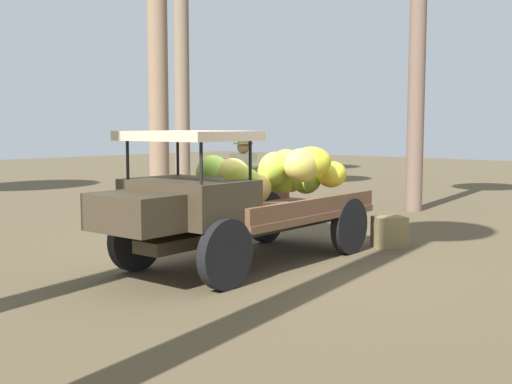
{
  "coord_description": "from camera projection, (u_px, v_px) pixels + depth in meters",
  "views": [
    {
      "loc": [
        6.53,
        6.04,
        1.92
      ],
      "look_at": [
        -0.35,
        -0.09,
        0.99
      ],
      "focal_mm": 45.56,
      "sensor_mm": 36.0,
      "label": 1
    }
  ],
  "objects": [
    {
      "name": "truck",
      "position": [
        240.0,
        196.0,
        8.94
      ],
      "size": [
        4.53,
        1.9,
        1.86
      ],
      "rotation": [
        0.0,
        0.0,
        0.05
      ],
      "color": "#3B3122",
      "rests_on": "ground"
    },
    {
      "name": "wooden_crate",
      "position": [
        389.0,
        232.0,
        10.32
      ],
      "size": [
        0.61,
        0.58,
        0.49
      ],
      "primitive_type": "cube",
      "rotation": [
        0.0,
        0.0,
        2.56
      ],
      "color": "olive",
      "rests_on": "ground"
    },
    {
      "name": "farmer",
      "position": [
        244.0,
        181.0,
        11.14
      ],
      "size": [
        0.53,
        0.49,
        1.74
      ],
      "rotation": [
        0.0,
        0.0,
        1.33
      ],
      "color": "#816852",
      "rests_on": "ground"
    },
    {
      "name": "ground_plane",
      "position": [
        244.0,
        265.0,
        9.04
      ],
      "size": [
        60.0,
        60.0,
        0.0
      ],
      "primitive_type": "plane",
      "color": "brown"
    }
  ]
}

